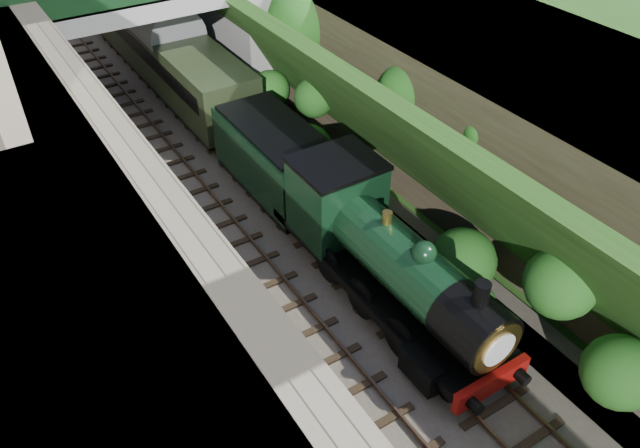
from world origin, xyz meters
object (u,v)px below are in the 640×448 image
at_px(road_bridge, 164,22).
at_px(locomotive, 387,259).
at_px(tree, 305,24).
at_px(tender, 276,162).

xyz_separation_m(road_bridge, locomotive, (0.26, -18.04, -2.18)).
relative_size(road_bridge, locomotive, 1.56).
distance_m(tree, tender, 7.79).
bearing_deg(tree, locomotive, -110.25).
xyz_separation_m(tree, tender, (-4.71, -5.41, -3.03)).
distance_m(locomotive, tender, 7.37).
bearing_deg(locomotive, tree, 69.75).
height_order(locomotive, tender, locomotive).
relative_size(locomotive, tender, 1.70).
bearing_deg(tender, road_bridge, 91.37).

